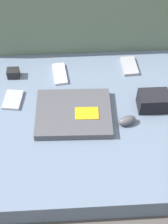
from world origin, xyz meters
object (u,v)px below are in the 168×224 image
(camera_pouch, at_px, (153,101))
(charger_brick, at_px, (13,73))
(phone_black, at_px, (129,66))
(computer_mouse, at_px, (127,121))
(phone_silver, at_px, (60,74))
(laptop, at_px, (74,114))
(phone_small, at_px, (13,100))

(camera_pouch, xyz_separation_m, charger_brick, (-0.57, 0.21, -0.02))
(phone_black, bearing_deg, computer_mouse, -103.14)
(phone_silver, bearing_deg, charger_brick, 172.63)
(laptop, distance_m, charger_brick, 0.35)
(laptop, relative_size, phone_silver, 2.27)
(laptop, distance_m, phone_black, 0.37)
(phone_small, bearing_deg, phone_silver, 44.09)
(phone_silver, distance_m, phone_small, 0.24)
(phone_black, height_order, charger_brick, charger_brick)
(camera_pouch, bearing_deg, phone_silver, 150.69)
(phone_silver, bearing_deg, laptop, -84.05)
(phone_black, distance_m, charger_brick, 0.51)
(phone_black, bearing_deg, charger_brick, -179.39)
(phone_silver, bearing_deg, computer_mouse, -54.74)
(laptop, xyz_separation_m, phone_small, (-0.24, 0.10, -0.01))
(phone_silver, xyz_separation_m, phone_black, (0.31, 0.03, 0.00))
(computer_mouse, xyz_separation_m, phone_silver, (-0.25, 0.28, -0.01))
(laptop, distance_m, computer_mouse, 0.21)
(computer_mouse, bearing_deg, camera_pouch, 16.75)
(phone_silver, relative_size, phone_small, 1.18)
(charger_brick, bearing_deg, phone_small, -86.50)
(camera_pouch, bearing_deg, phone_small, 173.29)
(laptop, distance_m, phone_silver, 0.24)
(computer_mouse, distance_m, phone_black, 0.32)
(computer_mouse, relative_size, charger_brick, 1.54)
(phone_black, xyz_separation_m, camera_pouch, (0.05, -0.24, 0.03))
(laptop, xyz_separation_m, charger_brick, (-0.25, 0.24, 0.00))
(phone_small, height_order, camera_pouch, camera_pouch)
(computer_mouse, xyz_separation_m, charger_brick, (-0.45, 0.28, 0.00))
(charger_brick, bearing_deg, laptop, -43.12)
(computer_mouse, height_order, charger_brick, charger_brick)
(laptop, bearing_deg, phone_small, 160.48)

